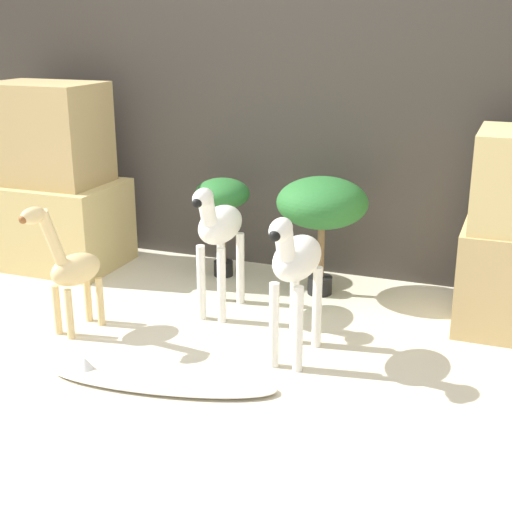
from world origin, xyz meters
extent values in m
plane|color=beige|center=(0.00, 0.00, 0.00)|extent=(14.00, 14.00, 0.00)
cube|color=#38332D|center=(0.00, 1.41, 1.10)|extent=(6.40, 0.08, 2.20)
cube|color=#D1B775|center=(-1.37, 0.94, 0.25)|extent=(0.79, 0.55, 0.50)
cube|color=tan|center=(-1.37, 0.94, 0.79)|extent=(0.63, 0.44, 0.57)
cylinder|color=white|center=(0.41, 0.12, 0.19)|extent=(0.04, 0.04, 0.38)
cylinder|color=white|center=(0.31, 0.12, 0.19)|extent=(0.04, 0.04, 0.38)
cylinder|color=white|center=(0.42, 0.38, 0.19)|extent=(0.04, 0.04, 0.38)
cylinder|color=white|center=(0.31, 0.38, 0.19)|extent=(0.04, 0.04, 0.38)
ellipsoid|color=white|center=(0.36, 0.25, 0.45)|extent=(0.19, 0.37, 0.18)
cylinder|color=white|center=(0.36, 0.10, 0.56)|extent=(0.08, 0.12, 0.17)
ellipsoid|color=white|center=(0.36, 0.05, 0.63)|extent=(0.09, 0.15, 0.09)
sphere|color=black|center=(0.36, -0.02, 0.63)|extent=(0.05, 0.05, 0.05)
cube|color=black|center=(0.36, 0.10, 0.57)|extent=(0.02, 0.07, 0.14)
cylinder|color=white|center=(-0.09, 0.48, 0.19)|extent=(0.04, 0.04, 0.38)
cylinder|color=white|center=(-0.19, 0.48, 0.19)|extent=(0.04, 0.04, 0.38)
cylinder|color=white|center=(-0.09, 0.74, 0.19)|extent=(0.04, 0.04, 0.38)
cylinder|color=white|center=(-0.20, 0.73, 0.19)|extent=(0.04, 0.04, 0.38)
ellipsoid|color=white|center=(-0.14, 0.61, 0.45)|extent=(0.19, 0.37, 0.18)
cylinder|color=white|center=(-0.14, 0.45, 0.56)|extent=(0.08, 0.12, 0.17)
ellipsoid|color=white|center=(-0.14, 0.40, 0.63)|extent=(0.09, 0.15, 0.09)
sphere|color=black|center=(-0.14, 0.34, 0.63)|extent=(0.05, 0.05, 0.05)
cube|color=black|center=(-0.14, 0.45, 0.57)|extent=(0.02, 0.07, 0.14)
cylinder|color=#E0C184|center=(-0.67, 0.05, 0.12)|extent=(0.03, 0.03, 0.24)
cylinder|color=#E0C184|center=(-0.75, 0.08, 0.12)|extent=(0.03, 0.03, 0.24)
cylinder|color=#E0C184|center=(-0.62, 0.23, 0.12)|extent=(0.03, 0.03, 0.24)
cylinder|color=#E0C184|center=(-0.70, 0.26, 0.12)|extent=(0.03, 0.03, 0.24)
ellipsoid|color=#E0C184|center=(-0.68, 0.15, 0.30)|extent=(0.21, 0.30, 0.15)
cylinder|color=#E0C184|center=(-0.71, 0.04, 0.48)|extent=(0.09, 0.15, 0.30)
ellipsoid|color=#E0C184|center=(-0.74, -0.04, 0.61)|extent=(0.10, 0.14, 0.07)
sphere|color=brown|center=(-0.75, -0.09, 0.60)|extent=(0.04, 0.04, 0.04)
cylinder|color=black|center=(-0.35, 1.09, 0.04)|extent=(0.11, 0.11, 0.09)
cylinder|color=brown|center=(-0.35, 1.09, 0.24)|extent=(0.04, 0.04, 0.32)
ellipsoid|color=#286B2D|center=(-0.35, 1.09, 0.49)|extent=(0.31, 0.31, 0.17)
cylinder|color=black|center=(0.25, 1.02, 0.05)|extent=(0.13, 0.13, 0.10)
cylinder|color=brown|center=(0.25, 1.02, 0.24)|extent=(0.04, 0.04, 0.28)
ellipsoid|color=#286B2D|center=(0.25, 1.02, 0.51)|extent=(0.48, 0.48, 0.26)
ellipsoid|color=silver|center=(-0.07, -0.18, 0.02)|extent=(0.98, 0.40, 0.03)
cone|color=white|center=(-0.40, -0.23, 0.05)|extent=(0.09, 0.09, 0.05)
camera|label=1|loc=(1.22, -2.46, 1.41)|focal=50.00mm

